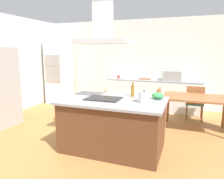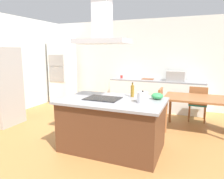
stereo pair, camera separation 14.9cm
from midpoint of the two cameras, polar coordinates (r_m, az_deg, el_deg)
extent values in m
plane|color=#AD753D|center=(5.27, 5.10, -8.85)|extent=(16.00, 16.00, 0.00)
cube|color=silver|center=(6.70, 9.22, 6.94)|extent=(7.20, 0.10, 2.70)
cube|color=silver|center=(6.41, -27.53, 5.77)|extent=(0.10, 8.80, 2.70)
cube|color=#59331E|center=(3.78, -0.82, -9.72)|extent=(1.70, 1.03, 0.86)
cube|color=gray|center=(3.65, -0.84, -3.07)|extent=(1.80, 1.13, 0.04)
cube|color=black|center=(3.71, -3.48, -2.45)|extent=(0.60, 0.44, 0.01)
cylinder|color=silver|center=(3.46, 7.44, -2.06)|extent=(0.18, 0.18, 0.18)
sphere|color=black|center=(3.44, 7.47, -0.44)|extent=(0.03, 0.03, 0.03)
cone|color=silver|center=(3.44, 9.25, -2.05)|extent=(0.06, 0.03, 0.04)
cylinder|color=olive|center=(3.88, 4.54, -0.40)|extent=(0.06, 0.06, 0.21)
cylinder|color=olive|center=(3.86, 4.56, 1.44)|extent=(0.03, 0.03, 0.04)
cylinder|color=black|center=(3.86, 4.57, 1.84)|extent=(0.03, 0.03, 0.01)
ellipsoid|color=#33934C|center=(3.77, 11.21, -1.66)|extent=(0.21, 0.21, 0.11)
cube|color=white|center=(6.41, 10.41, -1.54)|extent=(2.73, 0.62, 0.86)
cube|color=gray|center=(6.34, 10.54, 2.45)|extent=(2.73, 0.62, 0.04)
cube|color=#9E9993|center=(6.25, 15.45, 3.62)|extent=(0.50, 0.38, 0.28)
cylinder|color=red|center=(6.61, 1.13, 3.50)|extent=(0.08, 0.08, 0.09)
cube|color=brown|center=(6.43, 8.23, 2.89)|extent=(0.34, 0.24, 0.02)
cube|color=white|center=(7.31, -14.83, 5.03)|extent=(0.70, 0.64, 2.20)
cube|color=#9E9993|center=(7.02, -16.52, 7.61)|extent=(0.56, 0.02, 0.36)
cube|color=#9E9993|center=(7.05, -16.33, 3.96)|extent=(0.56, 0.02, 0.48)
cube|color=#995B33|center=(4.92, 21.09, -2.07)|extent=(1.40, 0.90, 0.04)
cylinder|color=#995B33|center=(4.68, 13.19, -7.00)|extent=(0.06, 0.06, 0.71)
cylinder|color=#995B33|center=(5.39, 14.18, -4.76)|extent=(0.06, 0.06, 0.71)
cylinder|color=#995B33|center=(5.42, 27.38, -5.54)|extent=(0.06, 0.06, 0.71)
cube|color=teal|center=(5.72, 20.82, -3.49)|extent=(0.42, 0.42, 0.04)
cube|color=#995B33|center=(5.48, 20.99, -1.50)|extent=(0.42, 0.04, 0.44)
cylinder|color=#995B33|center=(5.95, 18.93, -5.10)|extent=(0.04, 0.04, 0.41)
cylinder|color=#995B33|center=(5.95, 22.40, -5.30)|extent=(0.04, 0.04, 0.41)
cylinder|color=#995B33|center=(5.60, 18.83, -6.03)|extent=(0.04, 0.04, 0.41)
cylinder|color=#995B33|center=(5.61, 22.53, -6.25)|extent=(0.04, 0.04, 0.41)
cube|color=teal|center=(5.07, 9.47, -4.66)|extent=(0.42, 0.42, 0.04)
cube|color=#995B33|center=(4.98, 11.70, -2.15)|extent=(0.04, 0.42, 0.44)
cylinder|color=#995B33|center=(4.99, 6.96, -7.50)|extent=(0.04, 0.04, 0.41)
cylinder|color=#995B33|center=(5.33, 7.86, -6.38)|extent=(0.04, 0.04, 0.41)
cylinder|color=#995B33|center=(4.93, 11.07, -7.86)|extent=(0.04, 0.04, 0.41)
cylinder|color=#995B33|center=(5.27, 11.71, -6.69)|extent=(0.04, 0.04, 0.41)
cube|color=#ADADB2|center=(3.63, -3.65, 12.90)|extent=(0.90, 0.55, 0.08)
cube|color=#ADADB2|center=(3.67, -3.72, 19.00)|extent=(0.28, 0.24, 0.70)
camera|label=1|loc=(0.07, -91.05, -0.19)|focal=33.69mm
camera|label=2|loc=(0.07, 88.95, 0.19)|focal=33.69mm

